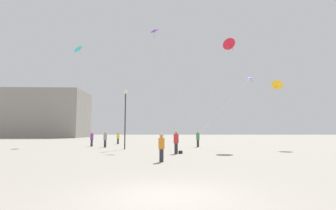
{
  "coord_description": "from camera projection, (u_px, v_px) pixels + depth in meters",
  "views": [
    {
      "loc": [
        0.09,
        -7.28,
        1.71
      ],
      "look_at": [
        0.0,
        22.36,
        4.7
      ],
      "focal_mm": 28.46,
      "sensor_mm": 36.0,
      "label": 1
    }
  ],
  "objects": [
    {
      "name": "person_in_purple",
      "position": [
        93.0,
        138.0,
        31.26
      ],
      "size": [
        0.38,
        0.38,
        1.74
      ],
      "rotation": [
        0.0,
        0.0,
        1.35
      ],
      "color": "#2D2D33",
      "rests_on": "ground_plane"
    },
    {
      "name": "kite_crimson_diamond",
      "position": [
        229.0,
        44.0,
        28.45
      ],
      "size": [
        3.91,
        3.59,
        10.37
      ],
      "color": "red"
    },
    {
      "name": "kite_violet_diamond",
      "position": [
        156.0,
        32.0,
        30.0
      ],
      "size": [
        5.63,
        2.22,
        12.2
      ],
      "color": "purple"
    },
    {
      "name": "person_in_grey",
      "position": [
        106.0,
        139.0,
        29.27
      ],
      "size": [
        0.38,
        0.38,
        1.75
      ],
      "rotation": [
        0.0,
        0.0,
        5.57
      ],
      "color": "#2D2D33",
      "rests_on": "ground_plane"
    },
    {
      "name": "person_in_green",
      "position": [
        199.0,
        138.0,
        30.3
      ],
      "size": [
        0.39,
        0.39,
        1.8
      ],
      "rotation": [
        0.0,
        0.0,
        4.33
      ],
      "color": "#2D2D33",
      "rests_on": "ground_plane"
    },
    {
      "name": "building_left_hall",
      "position": [
        46.0,
        114.0,
        79.99
      ],
      "size": [
        24.33,
        17.07,
        13.82
      ],
      "color": "gray",
      "rests_on": "ground_plane"
    },
    {
      "name": "kite_amber_diamond",
      "position": [
        277.0,
        85.0,
        27.93
      ],
      "size": [
        8.81,
        3.65,
        5.83
      ],
      "color": "yellow"
    },
    {
      "name": "kite_cobalt_diamond",
      "position": [
        250.0,
        79.0,
        42.1
      ],
      "size": [
        10.2,
        11.84,
        9.25
      ],
      "color": "blue"
    },
    {
      "name": "person_in_red",
      "position": [
        177.0,
        141.0,
        20.76
      ],
      "size": [
        0.39,
        0.39,
        1.8
      ],
      "rotation": [
        0.0,
        0.0,
        3.36
      ],
      "color": "#2D2D33",
      "rests_on": "ground_plane"
    },
    {
      "name": "person_in_yellow",
      "position": [
        119.0,
        137.0,
        36.95
      ],
      "size": [
        0.37,
        0.37,
        1.68
      ],
      "rotation": [
        0.0,
        0.0,
        4.38
      ],
      "color": "#2D2D33",
      "rests_on": "ground_plane"
    },
    {
      "name": "lamppost_east",
      "position": [
        126.0,
        110.0,
        26.46
      ],
      "size": [
        0.36,
        0.36,
        5.87
      ],
      "color": "#2D2D30",
      "rests_on": "ground_plane"
    },
    {
      "name": "person_in_orange",
      "position": [
        162.0,
        146.0,
        15.22
      ],
      "size": [
        0.35,
        0.35,
        1.61
      ],
      "rotation": [
        0.0,
        0.0,
        0.78
      ],
      "color": "#2D2D33",
      "rests_on": "ground_plane"
    },
    {
      "name": "ground_plane",
      "position": [
        165.0,
        196.0,
        7.07
      ],
      "size": [
        300.0,
        300.0,
        0.0
      ],
      "primitive_type": "plane",
      "color": "#9E9689"
    },
    {
      "name": "kite_cyan_diamond",
      "position": [
        79.0,
        49.0,
        36.65
      ],
      "size": [
        4.13,
        4.94,
        12.33
      ],
      "color": "#1EB2C6"
    },
    {
      "name": "handbag_beside_flyer",
      "position": [
        181.0,
        152.0,
        20.77
      ],
      "size": [
        0.32,
        0.33,
        0.24
      ],
      "primitive_type": "cube",
      "rotation": [
        0.0,
        0.0,
        3.94
      ],
      "color": "black",
      "rests_on": "ground_plane"
    }
  ]
}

